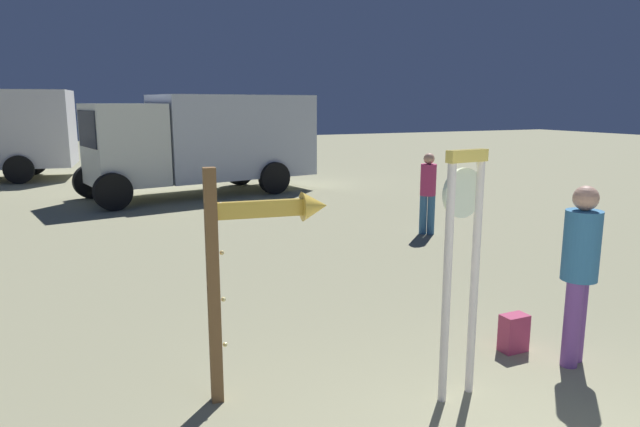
# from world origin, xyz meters

# --- Properties ---
(standing_clock) EXTENTS (0.42, 0.13, 2.16)m
(standing_clock) POSITION_xyz_m (0.28, 1.88, 1.32)
(standing_clock) COLOR white
(standing_clock) RESTS_ON ground_plane
(arrow_sign) EXTENTS (1.05, 0.31, 2.02)m
(arrow_sign) POSITION_xyz_m (-1.29, 2.61, 1.33)
(arrow_sign) COLOR brown
(arrow_sign) RESTS_ON ground_plane
(person_near_clock) EXTENTS (0.34, 0.34, 1.77)m
(person_near_clock) POSITION_xyz_m (1.72, 1.92, 0.99)
(person_near_clock) COLOR #784699
(person_near_clock) RESTS_ON ground_plane
(backpack) EXTENTS (0.28, 0.22, 0.39)m
(backpack) POSITION_xyz_m (1.39, 2.38, 0.19)
(backpack) COLOR #B43D5F
(backpack) RESTS_ON ground_plane
(person_distant) EXTENTS (0.30, 0.30, 1.58)m
(person_distant) POSITION_xyz_m (3.70, 7.20, 0.89)
(person_distant) COLOR teal
(person_distant) RESTS_ON ground_plane
(box_truck_near) EXTENTS (6.66, 3.36, 2.74)m
(box_truck_near) POSITION_xyz_m (1.03, 13.95, 1.54)
(box_truck_near) COLOR silver
(box_truck_near) RESTS_ON ground_plane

